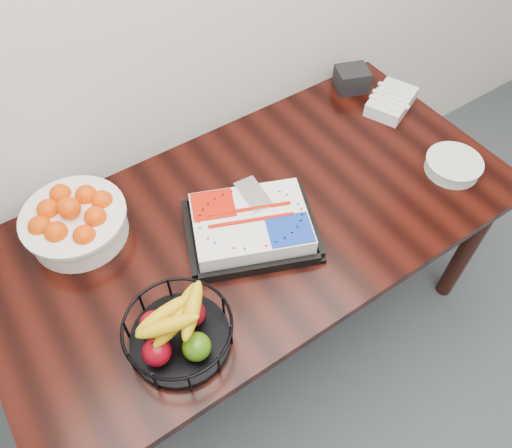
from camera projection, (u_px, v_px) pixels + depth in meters
table at (256, 232)px, 1.74m from camera, size 1.80×0.90×0.75m
cake_tray at (251, 225)px, 1.60m from camera, size 0.51×0.46×0.09m
tangerine_bowl at (73, 216)px, 1.56m from camera, size 0.33×0.33×0.21m
fruit_basket at (178, 331)px, 1.35m from camera, size 0.30×0.30×0.16m
plate_stack at (453, 165)px, 1.79m from camera, size 0.20×0.20×0.05m
fork_bag at (391, 101)px, 2.00m from camera, size 0.25×0.21×0.06m
napkin_box at (352, 79)px, 2.06m from camera, size 0.16×0.15×0.09m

